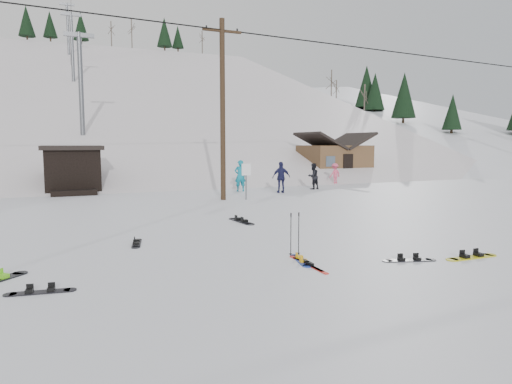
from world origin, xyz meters
name	(u,v)px	position (x,y,z in m)	size (l,w,h in m)	color
ground	(346,279)	(0.00, 0.00, 0.00)	(200.00, 200.00, 0.00)	white
ski_slope	(112,254)	(0.00, 55.00, -12.00)	(60.00, 75.00, 45.00)	silver
ridge_right	(367,232)	(38.00, 50.00, -11.00)	(34.00, 85.00, 36.00)	white
treeline_right	(393,164)	(36.00, 42.00, 0.00)	(20.00, 60.00, 10.00)	black
treeline_crest	(94,158)	(0.00, 86.00, 0.00)	(50.00, 6.00, 10.00)	black
utility_pole	(223,107)	(2.00, 14.00, 4.68)	(2.00, 0.26, 9.00)	#3A2819
trail_sign	(246,175)	(3.10, 13.58, 1.27)	(0.50, 0.09, 1.85)	#595B60
lift_hut	(73,169)	(-5.00, 20.94, 1.36)	(3.40, 4.10, 2.75)	black
lift_tower_near	(81,78)	(-4.00, 30.00, 7.86)	(2.20, 0.36, 8.00)	#595B60
lift_tower_mid	(72,43)	(-4.00, 50.00, 14.36)	(2.20, 0.36, 8.00)	#595B60
lift_tower_far	(68,26)	(-4.00, 70.00, 20.86)	(2.20, 0.36, 8.00)	#595B60
cabin	(334,160)	(15.00, 24.00, 1.48)	(5.39, 4.40, 3.77)	brown
hero_snowboard	(301,260)	(-0.17, 1.67, 0.02)	(0.47, 1.25, 0.09)	#1B3CB1
hero_skis	(308,264)	(-0.21, 1.28, 0.03)	(0.10, 1.72, 0.09)	red
ski_poles	(295,234)	(-0.07, 2.22, 0.57)	(0.31, 0.08, 1.12)	black
board_scatter_a	(40,292)	(-6.00, 1.52, 0.02)	(1.31, 0.39, 0.09)	black
board_scatter_b	(137,243)	(-3.63, 5.21, 0.02)	(0.45, 1.26, 0.09)	black
board_scatter_d	(409,260)	(2.29, 0.65, 0.02)	(1.32, 0.59, 0.10)	black
board_scatter_e	(472,257)	(3.95, 0.27, 0.03)	(1.59, 0.31, 0.11)	yellow
board_scatter_f	(241,221)	(0.48, 7.50, 0.03)	(0.47, 1.69, 0.12)	black
skier_teal	(240,176)	(4.25, 17.47, 0.94)	(0.69, 0.45, 1.88)	#0E7891
skier_dark	(313,176)	(8.94, 16.89, 0.82)	(0.79, 0.62, 1.64)	black
skier_pink	(335,174)	(12.13, 19.37, 0.74)	(0.95, 0.55, 1.48)	#E35071
skier_navy	(281,177)	(6.18, 15.80, 0.91)	(1.06, 0.44, 1.82)	#1B1D45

